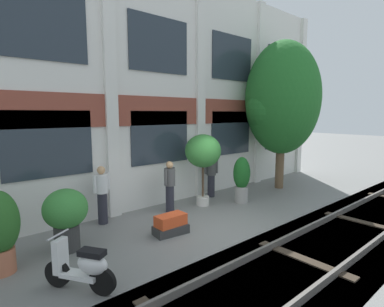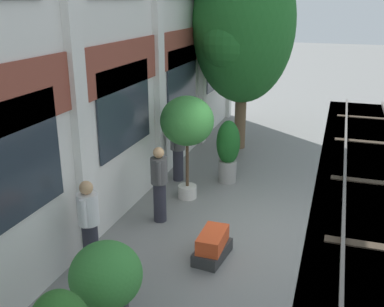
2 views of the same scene
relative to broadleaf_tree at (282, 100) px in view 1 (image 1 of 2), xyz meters
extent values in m
plane|color=slate|center=(-4.93, -1.39, -3.53)|extent=(80.00, 80.00, 0.00)
cube|color=silver|center=(-4.93, 1.56, 0.26)|extent=(17.05, 0.50, 7.58)
cube|color=brown|center=(-4.93, 1.29, -0.43)|extent=(17.05, 0.06, 0.90)
cube|color=silver|center=(-6.64, 1.25, 0.26)|extent=(0.36, 0.16, 7.58)
cube|color=silver|center=(-3.23, 1.25, 0.26)|extent=(0.36, 0.16, 7.58)
cube|color=silver|center=(0.18, 1.25, 0.26)|extent=(0.36, 0.16, 7.58)
cube|color=silver|center=(3.59, 1.25, 0.26)|extent=(0.36, 0.16, 7.58)
cube|color=#28333D|center=(-8.34, 1.28, -1.28)|extent=(2.18, 0.04, 1.70)
cube|color=#28333D|center=(-4.93, 1.28, -1.28)|extent=(2.18, 0.04, 1.70)
cube|color=#28333D|center=(-1.52, 1.28, -1.28)|extent=(2.18, 0.04, 1.70)
cube|color=#28333D|center=(1.89, 1.28, -1.28)|extent=(2.18, 0.04, 1.70)
cube|color=#28333D|center=(-8.34, 1.28, 1.62)|extent=(2.18, 0.04, 1.70)
cube|color=#28333D|center=(-4.93, 1.28, 1.62)|extent=(2.18, 0.04, 1.70)
cube|color=#28333D|center=(-1.52, 1.28, 1.62)|extent=(2.18, 0.04, 1.70)
cube|color=#28333D|center=(1.89, 1.28, 1.62)|extent=(2.18, 0.04, 1.70)
cube|color=#5B5449|center=(-4.93, -3.80, -3.67)|extent=(25.05, 2.80, 0.28)
cube|color=#605B56|center=(-4.93, -4.52, -3.45)|extent=(25.05, 0.07, 0.15)
cube|color=#605B56|center=(-4.93, -3.08, -3.45)|extent=(25.05, 0.07, 0.15)
cube|color=#382D23|center=(-4.90, -3.80, -3.51)|extent=(0.24, 2.10, 0.03)
cube|color=#382D23|center=(-1.67, -3.80, -3.51)|extent=(0.24, 2.10, 0.03)
cylinder|color=brown|center=(0.00, 0.00, -2.32)|extent=(0.33, 0.33, 2.41)
ellipsoid|color=#236B28|center=(0.00, 0.00, 0.09)|extent=(2.89, 2.89, 4.41)
sphere|color=#236B28|center=(-0.72, 0.20, -0.35)|extent=(1.59, 1.59, 1.59)
sphere|color=#236B28|center=(0.72, -0.20, -0.35)|extent=(1.59, 1.59, 1.59)
cylinder|color=#333333|center=(-8.47, -0.12, -3.24)|extent=(0.54, 0.54, 0.58)
ellipsoid|color=#388438|center=(-8.47, -0.12, -2.58)|extent=(0.95, 0.95, 0.88)
cylinder|color=beige|center=(-3.95, 0.32, -3.38)|extent=(0.42, 0.42, 0.30)
cylinder|color=#4C3826|center=(-3.95, 0.32, -2.58)|extent=(0.07, 0.07, 1.30)
ellipsoid|color=#388438|center=(-3.95, 0.32, -1.71)|extent=(1.17, 1.17, 1.08)
cylinder|color=#B76647|center=(-9.74, -0.31, -3.29)|extent=(0.48, 0.48, 0.48)
cube|color=#333333|center=(-6.19, -0.91, -3.42)|extent=(0.91, 0.55, 0.22)
cube|color=#E04C23|center=(-6.19, -0.91, -3.17)|extent=(0.77, 0.40, 0.28)
cylinder|color=gray|center=(-2.75, -0.31, -3.25)|extent=(0.45, 0.45, 0.55)
ellipsoid|color=#19561E|center=(-2.75, -0.31, -2.51)|extent=(0.57, 0.57, 1.10)
sphere|color=red|center=(-2.75, -0.31, -2.15)|extent=(0.32, 0.32, 0.32)
cylinder|color=black|center=(-9.08, -1.48, -3.29)|extent=(0.34, 0.45, 0.48)
cylinder|color=black|center=(-8.59, -2.23, -3.29)|extent=(0.34, 0.45, 0.48)
cube|color=silver|center=(-8.83, -1.86, -3.25)|extent=(0.57, 0.70, 0.08)
ellipsoid|color=silver|center=(-8.69, -2.08, -3.01)|extent=(0.52, 0.61, 0.36)
cube|color=black|center=(-8.69, -2.08, -2.81)|extent=(0.42, 0.49, 0.10)
cube|color=silver|center=(-9.03, -1.54, -2.95)|extent=(0.30, 0.25, 0.60)
cylinder|color=#B7B7BF|center=(-9.04, -1.53, -2.57)|extent=(0.44, 0.30, 0.03)
cylinder|color=#282833|center=(-5.18, 0.49, -3.11)|extent=(0.26, 0.26, 0.83)
cylinder|color=#4C4C4C|center=(-5.18, 0.49, -2.43)|extent=(0.34, 0.34, 0.53)
sphere|color=tan|center=(-5.18, 0.49, -2.06)|extent=(0.22, 0.22, 0.22)
cylinder|color=#4C4C4C|center=(-5.38, 0.41, -2.41)|extent=(0.09, 0.09, 0.48)
cylinder|color=#4C4C4C|center=(-4.97, 0.56, -2.41)|extent=(0.09, 0.09, 0.48)
cylinder|color=#282833|center=(-3.02, 0.88, -3.13)|extent=(0.26, 0.26, 0.80)
cylinder|color=#4C4C4C|center=(-3.02, 0.88, -2.45)|extent=(0.34, 0.34, 0.55)
sphere|color=tan|center=(-3.02, 0.88, -2.07)|extent=(0.22, 0.22, 0.22)
cylinder|color=#4C4C4C|center=(-3.23, 0.95, -2.43)|extent=(0.09, 0.09, 0.49)
cylinder|color=#4C4C4C|center=(-2.81, 0.81, -2.43)|extent=(0.09, 0.09, 0.49)
cylinder|color=#282833|center=(-7.17, 0.90, -3.09)|extent=(0.26, 0.26, 0.87)
cylinder|color=silver|center=(-7.17, 0.90, -2.40)|extent=(0.34, 0.34, 0.52)
sphere|color=tan|center=(-7.17, 0.90, -2.03)|extent=(0.22, 0.22, 0.22)
cylinder|color=silver|center=(-7.39, 0.85, -2.37)|extent=(0.09, 0.09, 0.47)
cylinder|color=silver|center=(-6.96, 0.95, -2.37)|extent=(0.09, 0.09, 0.47)
camera|label=1|loc=(-10.50, -6.74, -0.51)|focal=28.00mm
camera|label=2|loc=(-12.81, -2.74, 0.80)|focal=42.00mm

